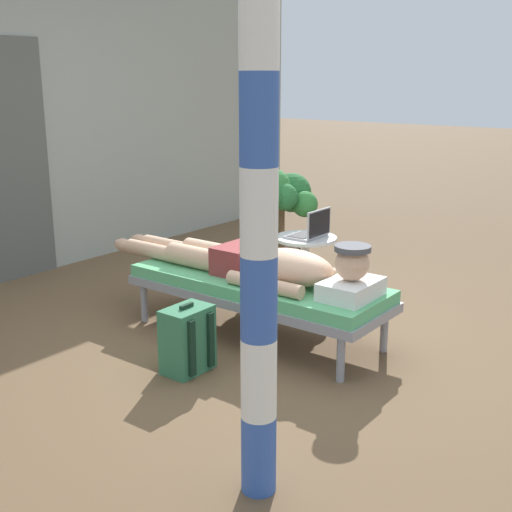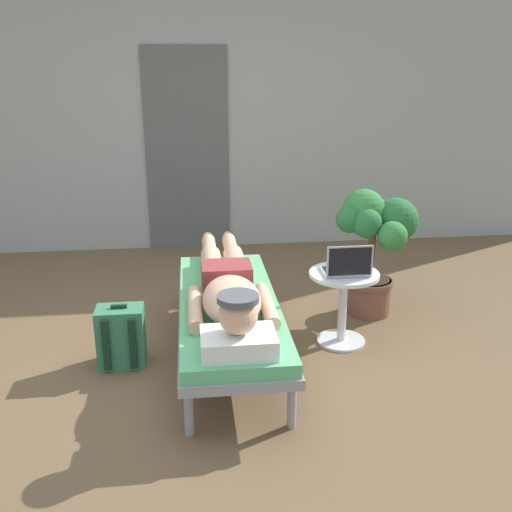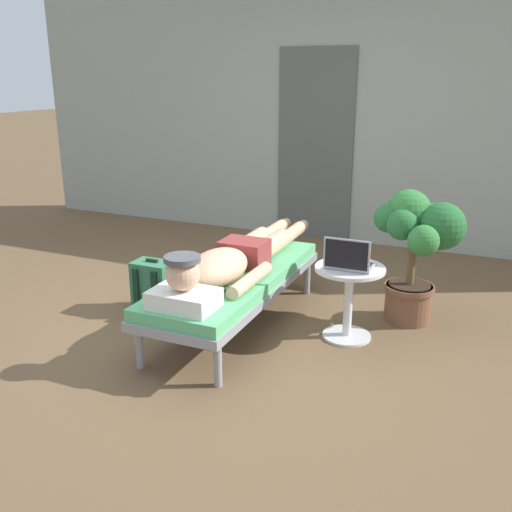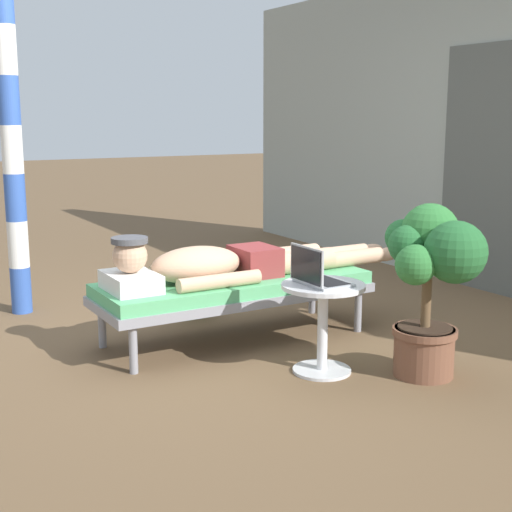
{
  "view_description": "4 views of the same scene",
  "coord_description": "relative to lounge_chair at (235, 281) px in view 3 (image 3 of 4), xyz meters",
  "views": [
    {
      "loc": [
        -3.29,
        -2.43,
        1.72
      ],
      "look_at": [
        0.18,
        0.21,
        0.54
      ],
      "focal_mm": 46.65,
      "sensor_mm": 36.0,
      "label": 1
    },
    {
      "loc": [
        -0.12,
        -3.32,
        1.89
      ],
      "look_at": [
        0.3,
        0.24,
        0.68
      ],
      "focal_mm": 40.61,
      "sensor_mm": 36.0,
      "label": 2
    },
    {
      "loc": [
        1.79,
        -3.32,
        1.78
      ],
      "look_at": [
        0.18,
        0.35,
        0.48
      ],
      "focal_mm": 39.93,
      "sensor_mm": 36.0,
      "label": 3
    },
    {
      "loc": [
        4.16,
        -2.07,
        1.47
      ],
      "look_at": [
        0.3,
        0.19,
        0.59
      ],
      "focal_mm": 50.8,
      "sensor_mm": 36.0,
      "label": 4
    }
  ],
  "objects": [
    {
      "name": "lounge_chair",
      "position": [
        0.0,
        0.0,
        0.0
      ],
      "size": [
        0.65,
        1.83,
        0.42
      ],
      "color": "gray",
      "rests_on": "ground"
    },
    {
      "name": "laptop",
      "position": [
        0.8,
        0.09,
        0.24
      ],
      "size": [
        0.31,
        0.24,
        0.23
      ],
      "color": "#A5A8AD",
      "rests_on": "side_table"
    },
    {
      "name": "side_table",
      "position": [
        0.8,
        0.14,
        0.01
      ],
      "size": [
        0.48,
        0.48,
        0.52
      ],
      "color": "silver",
      "rests_on": "ground"
    },
    {
      "name": "house_wall_back",
      "position": [
        0.0,
        2.6,
        1.0
      ],
      "size": [
        7.6,
        0.2,
        2.7
      ],
      "primitive_type": "cube",
      "color": "#999E93",
      "rests_on": "ground"
    },
    {
      "name": "person_reclining",
      "position": [
        -0.0,
        -0.04,
        0.17
      ],
      "size": [
        0.53,
        2.17,
        0.33
      ],
      "color": "white",
      "rests_on": "lounge_chair"
    },
    {
      "name": "house_door_panel",
      "position": [
        -0.23,
        2.49,
        0.67
      ],
      "size": [
        0.84,
        0.03,
        2.04
      ],
      "primitive_type": "cube",
      "color": "#545651",
      "rests_on": "ground"
    },
    {
      "name": "ground_plane",
      "position": [
        -0.11,
        -0.14,
        -0.35
      ],
      "size": [
        40.0,
        40.0,
        0.0
      ],
      "primitive_type": "plane",
      "color": "brown"
    },
    {
      "name": "potted_plant",
      "position": [
        1.17,
        0.61,
        0.27
      ],
      "size": [
        0.65,
        0.53,
        0.98
      ],
      "color": "brown",
      "rests_on": "ground"
    },
    {
      "name": "backpack",
      "position": [
        -0.7,
        -0.0,
        -0.15
      ],
      "size": [
        0.3,
        0.26,
        0.42
      ],
      "color": "#33724C",
      "rests_on": "ground"
    }
  ]
}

